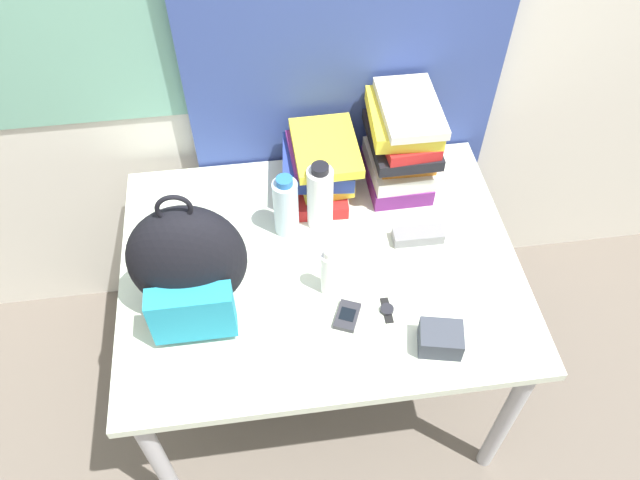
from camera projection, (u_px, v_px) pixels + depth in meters
curtain_blue at (349, 3)px, 1.72m from camera, size 0.98×0.04×2.50m
desk at (320, 278)px, 1.88m from camera, size 1.15×0.89×0.72m
backpack at (188, 265)px, 1.59m from camera, size 0.31×0.24×0.42m
book_stack_left at (321, 165)px, 1.93m from camera, size 0.24×0.28×0.20m
book_stack_center at (402, 144)px, 1.91m from camera, size 0.23×0.28×0.31m
water_bottle at (286, 206)px, 1.82m from camera, size 0.07×0.07×0.22m
sports_bottle at (320, 197)px, 1.83m from camera, size 0.08×0.08×0.24m
sunscreen_bottle at (329, 272)px, 1.70m from camera, size 0.04×0.04×0.17m
cell_phone at (347, 316)px, 1.69m from camera, size 0.09×0.11×0.02m
sunglasses_case at (418, 236)px, 1.86m from camera, size 0.15×0.06×0.04m
camera_pouch at (441, 339)px, 1.62m from camera, size 0.13×0.11×0.07m
wristwatch at (387, 310)px, 1.71m from camera, size 0.04×0.08×0.01m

